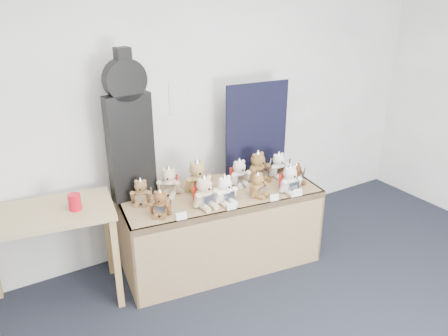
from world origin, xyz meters
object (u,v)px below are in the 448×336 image
display_table (223,211)px  teddy_front_left (205,193)px  teddy_front_centre (225,191)px  teddy_front_far_right (290,180)px  red_cup (75,202)px  teddy_front_far_left (160,204)px  teddy_back_centre_right (239,174)px  teddy_back_far_left (141,192)px  teddy_back_end (279,166)px  teddy_back_centre_left (198,178)px  teddy_back_left (169,182)px  guitar_case (129,129)px  side_table (47,227)px  teddy_front_end (296,175)px  teddy_front_right (258,186)px  teddy_back_right (258,167)px

display_table → teddy_front_left: teddy_front_left is taller
teddy_front_centre → teddy_front_far_right: 0.60m
red_cup → teddy_front_far_left: (0.60, -0.21, -0.08)m
teddy_front_far_right → teddy_back_centre_right: size_ratio=1.05×
teddy_front_left → teddy_back_far_left: bearing=137.6°
teddy_back_end → teddy_front_centre: bearing=-157.4°
teddy_back_end → teddy_back_centre_left: bearing=179.3°
teddy_front_centre → teddy_back_end: 0.75m
teddy_back_end → teddy_back_left: bearing=176.4°
teddy_back_centre_left → teddy_front_far_left: bearing=-143.8°
guitar_case → red_cup: bearing=-164.3°
display_table → side_table: bearing=177.6°
display_table → teddy_back_end: size_ratio=6.83×
teddy_front_end → teddy_back_left: 1.15m
teddy_front_right → teddy_front_left: bearing=153.1°
teddy_back_left → teddy_back_centre_left: size_ratio=0.85×
teddy_back_right → red_cup: bearing=172.5°
red_cup → teddy_front_right: bearing=-13.0°
teddy_front_right → teddy_back_centre_left: teddy_back_centre_left is taller
teddy_front_far_left → teddy_front_far_right: (1.13, -0.20, 0.02)m
red_cup → teddy_front_left: 1.00m
teddy_front_far_left → teddy_front_left: teddy_front_left is taller
teddy_back_end → teddy_front_right: bearing=-142.6°
teddy_front_centre → teddy_back_centre_right: 0.39m
teddy_front_end → teddy_back_far_left: (-1.35, 0.36, 0.01)m
teddy_back_left → teddy_back_far_left: (-0.27, -0.03, -0.01)m
guitar_case → teddy_front_end: 1.54m
teddy_back_right → teddy_back_far_left: teddy_back_right is taller
teddy_front_far_right → teddy_back_far_left: bearing=161.4°
red_cup → teddy_back_centre_left: (1.05, 0.01, -0.05)m
teddy_front_right → teddy_front_far_right: 0.29m
teddy_front_end → teddy_back_far_left: bearing=153.8°
teddy_front_right → teddy_front_far_right: bearing=-33.9°
display_table → teddy_front_centre: 0.30m
teddy_front_left → red_cup: bearing=159.6°
teddy_front_left → teddy_back_right: 0.71m
teddy_back_centre_left → guitar_case: bearing=169.1°
teddy_front_far_right → teddy_back_centre_right: (-0.29, 0.36, -0.00)m
teddy_front_right → teddy_back_centre_right: bearing=72.8°
teddy_front_far_left → red_cup: bearing=-165.3°
teddy_back_centre_right → teddy_back_far_left: (-0.90, 0.11, -0.01)m
red_cup → teddy_front_left: bearing=-15.5°
teddy_front_right → teddy_back_centre_left: size_ratio=0.73×
teddy_front_end → guitar_case: bearing=148.3°
display_table → red_cup: (-1.20, 0.16, 0.33)m
side_table → teddy_back_right: teddy_back_right is taller
teddy_back_centre_left → teddy_back_far_left: teddy_back_centre_left is taller
teddy_back_far_left → guitar_case: bearing=119.2°
teddy_front_end → teddy_back_far_left: size_ratio=0.93×
teddy_front_far_left → teddy_front_end: size_ratio=1.05×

